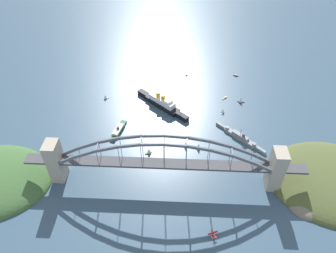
{
  "coord_description": "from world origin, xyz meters",
  "views": [
    {
      "loc": [
        14.26,
        -212.83,
        272.06
      ],
      "look_at": [
        0.0,
        79.66,
        8.0
      ],
      "focal_mm": 33.37,
      "sensor_mm": 36.0,
      "label": 1
    }
  ],
  "objects": [
    {
      "name": "small_boat_7",
      "position": [
        -93.61,
        144.25,
        3.37
      ],
      "size": [
        7.58,
        5.94,
        7.19
      ],
      "color": "silver",
      "rests_on": "ground"
    },
    {
      "name": "small_boat_3",
      "position": [
        23.19,
        211.49,
        0.71
      ],
      "size": [
        5.41,
        5.84,
        1.99
      ],
      "color": "gold",
      "rests_on": "ground"
    },
    {
      "name": "harbor_ferry_steamer",
      "position": [
        -63.34,
        76.06,
        2.27
      ],
      "size": [
        15.89,
        39.9,
        7.57
      ],
      "color": "#23512D",
      "rests_on": "ground"
    },
    {
      "name": "small_boat_0",
      "position": [
        -20.69,
        40.1,
        3.75
      ],
      "size": [
        8.0,
        6.3,
        8.08
      ],
      "color": "#2D6B3D",
      "rests_on": "ground"
    },
    {
      "name": "small_boat_4",
      "position": [
        78.67,
        153.64,
        0.69
      ],
      "size": [
        8.59,
        8.71,
        1.94
      ],
      "color": "gold",
      "rests_on": "ground"
    },
    {
      "name": "seaplane_taxiing_near_bridge",
      "position": [
        49.09,
        -62.24,
        2.09
      ],
      "size": [
        9.98,
        8.62,
        5.02
      ],
      "color": "#B7B7B2",
      "rests_on": "ground"
    },
    {
      "name": "naval_cruiser",
      "position": [
        90.58,
        70.12,
        2.9
      ],
      "size": [
        56.55,
        53.8,
        16.84
      ],
      "color": "gray",
      "rests_on": "ground"
    },
    {
      "name": "small_boat_2",
      "position": [
        101.16,
        213.54,
        0.94
      ],
      "size": [
        8.21,
        3.23,
        2.62
      ],
      "color": "brown",
      "rests_on": "ground"
    },
    {
      "name": "channel_marker_buoy",
      "position": [
        -39.81,
        29.02,
        1.12
      ],
      "size": [
        2.2,
        2.2,
        2.75
      ],
      "color": "red",
      "rests_on": "ground"
    },
    {
      "name": "small_boat_8",
      "position": [
        99.95,
        146.0,
        4.63
      ],
      "size": [
        10.51,
        7.15,
        9.95
      ],
      "color": "black",
      "rests_on": "ground"
    },
    {
      "name": "harbor_arch_bridge",
      "position": [
        -0.0,
        0.0,
        28.05
      ],
      "size": [
        290.66,
        18.73,
        63.85
      ],
      "color": "#ADA38E",
      "rests_on": "ground"
    },
    {
      "name": "ground_plane",
      "position": [
        0.0,
        0.0,
        0.0
      ],
      "size": [
        1400.0,
        1400.0,
        0.0
      ],
      "primitive_type": "plane",
      "color": "#385166"
    },
    {
      "name": "headland_east_shore",
      "position": [
        181.96,
        5.87,
        0.0
      ],
      "size": [
        141.91,
        120.72,
        25.75
      ],
      "color": "#4C562D",
      "rests_on": "ground"
    },
    {
      "name": "ocean_liner",
      "position": [
        -10.94,
        129.91,
        6.49
      ],
      "size": [
        75.48,
        66.82,
        20.94
      ],
      "color": "black",
      "rests_on": "ground"
    },
    {
      "name": "small_boat_1",
      "position": [
        22.42,
        53.41,
        3.93
      ],
      "size": [
        6.74,
        5.06,
        8.38
      ],
      "color": "silver",
      "rests_on": "ground"
    },
    {
      "name": "small_boat_6",
      "position": [
        72.88,
        121.0,
        3.45
      ],
      "size": [
        5.82,
        7.69,
        7.33
      ],
      "color": "silver",
      "rests_on": "ground"
    },
    {
      "name": "small_boat_5",
      "position": [
        38.13,
        50.34,
        4.19
      ],
      "size": [
        7.87,
        4.41,
        8.92
      ],
      "color": "black",
      "rests_on": "ground"
    }
  ]
}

